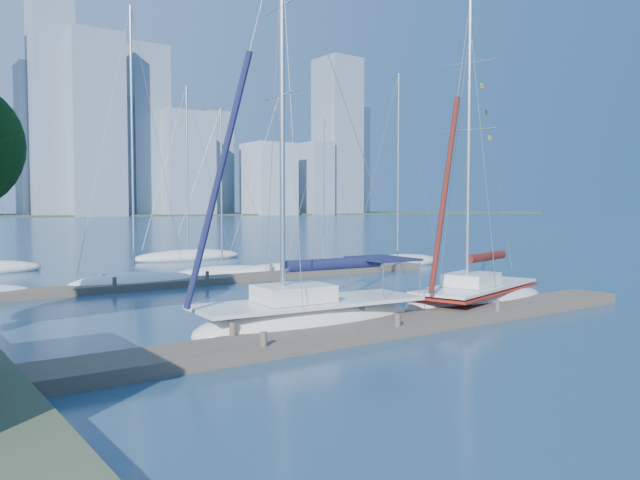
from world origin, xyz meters
TOP-DOWN VIEW (x-y plane):
  - ground at (0.00, 0.00)m, footprint 700.00×700.00m
  - near_dock at (0.00, 0.00)m, footprint 26.00×2.00m
  - far_dock at (2.00, 16.00)m, footprint 30.00×1.80m
  - sailboat_navy at (-1.55, 1.87)m, footprint 8.91×3.53m
  - sailboat_maroon at (7.03, 1.81)m, footprint 8.50×4.78m
  - bg_boat_1 at (-2.45, 16.79)m, footprint 7.41×4.87m
  - bg_boat_2 at (3.77, 18.91)m, footprint 6.87×3.10m
  - bg_boat_3 at (7.38, 17.82)m, footprint 7.54×2.85m
  - bg_boat_4 at (10.62, 17.65)m, footprint 5.74×2.35m
  - bg_boat_5 at (17.29, 17.70)m, footprint 7.93×2.64m
  - bg_boat_7 at (7.04, 31.35)m, footprint 9.43×5.20m

SIDE VIEW (x-z plane):
  - ground at x=0.00m, z-range 0.00..0.00m
  - far_dock at x=2.00m, z-range 0.00..0.36m
  - near_dock at x=0.00m, z-range 0.00..0.40m
  - bg_boat_2 at x=3.77m, z-range -5.07..5.50m
  - bg_boat_4 at x=10.62m, z-range -5.00..5.44m
  - bg_boat_3 at x=7.38m, z-range -5.67..6.15m
  - bg_boat_7 at x=7.04m, z-range -6.87..7.43m
  - bg_boat_5 at x=17.29m, z-range -6.80..7.38m
  - bg_boat_1 at x=-2.45m, z-range -7.22..7.83m
  - sailboat_maroon at x=7.03m, z-range -5.54..7.65m
  - sailboat_navy at x=-1.55m, z-range -6.00..8.18m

